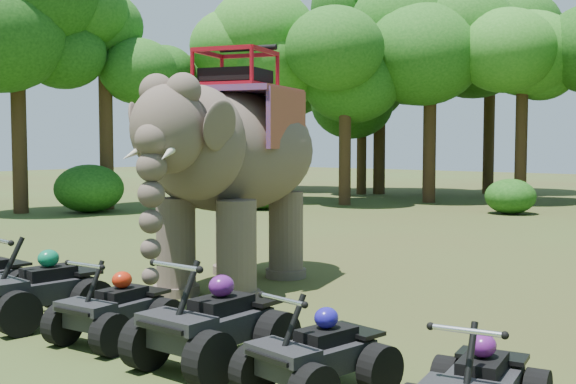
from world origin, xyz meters
name	(u,v)px	position (x,y,z in m)	size (l,w,h in m)	color
ground	(242,314)	(0.00, 0.00, 0.00)	(110.00, 110.00, 0.00)	#47381E
elephant	(234,166)	(-1.65, 1.64, 2.31)	(2.42, 5.49, 4.62)	brown
atv_1	(39,278)	(-2.11, -2.29, 0.68)	(1.34, 1.84, 1.36)	black
atv_2	(115,299)	(-0.33, -2.27, 0.59)	(1.16, 1.59, 1.18)	black
atv_3	(212,311)	(1.50, -2.23, 0.68)	(1.35, 1.85, 1.37)	black
atv_4	(317,342)	(3.10, -2.26, 0.58)	(1.15, 1.57, 1.17)	black
atv_5	(479,374)	(4.92, -2.18, 0.57)	(1.13, 1.54, 1.14)	black
tree_27	(18,96)	(-17.65, 7.02, 4.49)	(6.29, 6.29, 8.99)	#195114
tree_28	(106,103)	(-16.39, 10.16, 4.34)	(6.08, 6.08, 8.68)	#195114
tree_29	(181,128)	(-16.53, 14.48, 3.37)	(4.72, 4.72, 6.75)	#195114
tree_30	(265,105)	(-13.41, 16.71, 4.40)	(6.16, 6.16, 8.80)	#195114
tree_31	(345,118)	(-9.78, 17.79, 3.79)	(5.30, 5.30, 7.58)	#195114
tree_32	(430,103)	(-7.43, 21.19, 4.51)	(6.32, 6.32, 9.02)	#195114
tree_33	(522,118)	(-3.96, 23.17, 3.82)	(5.35, 5.35, 7.65)	#195114
tree_34	(278,101)	(-18.39, 23.87, 5.11)	(7.16, 7.16, 10.22)	#195114
tree_35	(428,117)	(-10.04, 26.17, 4.09)	(5.72, 5.72, 8.17)	#195114
tree_36	(380,91)	(-12.04, 24.52, 5.43)	(7.60, 7.60, 10.85)	#195114
tree_37	(489,104)	(-7.53, 28.20, 4.77)	(6.68, 6.68, 9.54)	#195114
tree_38	(362,127)	(-12.70, 23.83, 3.53)	(4.94, 4.94, 7.06)	#195114
tree_41	(285,117)	(-17.44, 23.31, 4.11)	(5.76, 5.76, 8.23)	#195114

